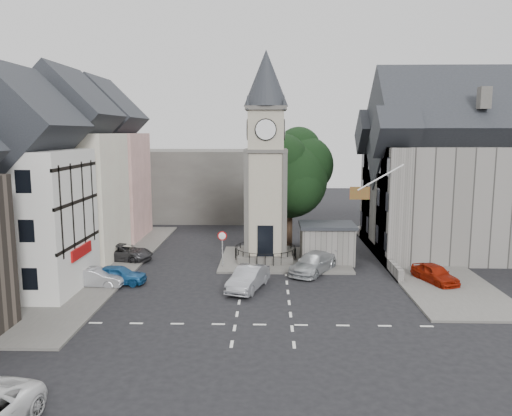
{
  "coord_description": "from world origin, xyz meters",
  "views": [
    {
      "loc": [
        0.28,
        -30.7,
        10.13
      ],
      "look_at": [
        -0.68,
        5.0,
        4.67
      ],
      "focal_mm": 35.0,
      "sensor_mm": 36.0,
      "label": 1
    }
  ],
  "objects_px": {
    "stone_shelter": "(327,243)",
    "car_west_blue": "(118,275)",
    "clock_tower": "(266,158)",
    "car_east_red": "(435,274)",
    "pedestrian": "(412,251)"
  },
  "relations": [
    {
      "from": "stone_shelter",
      "to": "car_west_blue",
      "type": "xyz_separation_m",
      "value": [
        -14.65,
        -6.08,
        -0.9
      ]
    },
    {
      "from": "clock_tower",
      "to": "car_east_red",
      "type": "xyz_separation_m",
      "value": [
        11.5,
        -5.78,
        -7.47
      ]
    },
    {
      "from": "clock_tower",
      "to": "stone_shelter",
      "type": "relative_size",
      "value": 3.78
    },
    {
      "from": "stone_shelter",
      "to": "clock_tower",
      "type": "bearing_deg",
      "value": 174.16
    },
    {
      "from": "clock_tower",
      "to": "car_east_red",
      "type": "height_order",
      "value": "clock_tower"
    },
    {
      "from": "clock_tower",
      "to": "stone_shelter",
      "type": "bearing_deg",
      "value": -5.84
    },
    {
      "from": "clock_tower",
      "to": "car_west_blue",
      "type": "distance_m",
      "value": 14.0
    },
    {
      "from": "car_west_blue",
      "to": "clock_tower",
      "type": "bearing_deg",
      "value": -52.77
    },
    {
      "from": "pedestrian",
      "to": "stone_shelter",
      "type": "bearing_deg",
      "value": -14.78
    },
    {
      "from": "stone_shelter",
      "to": "car_west_blue",
      "type": "height_order",
      "value": "stone_shelter"
    },
    {
      "from": "stone_shelter",
      "to": "car_east_red",
      "type": "relative_size",
      "value": 1.12
    },
    {
      "from": "clock_tower",
      "to": "pedestrian",
      "type": "relative_size",
      "value": 9.65
    },
    {
      "from": "car_west_blue",
      "to": "car_east_red",
      "type": "height_order",
      "value": "car_east_red"
    },
    {
      "from": "clock_tower",
      "to": "car_west_blue",
      "type": "bearing_deg",
      "value": -146.29
    },
    {
      "from": "clock_tower",
      "to": "car_west_blue",
      "type": "height_order",
      "value": "clock_tower"
    }
  ]
}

